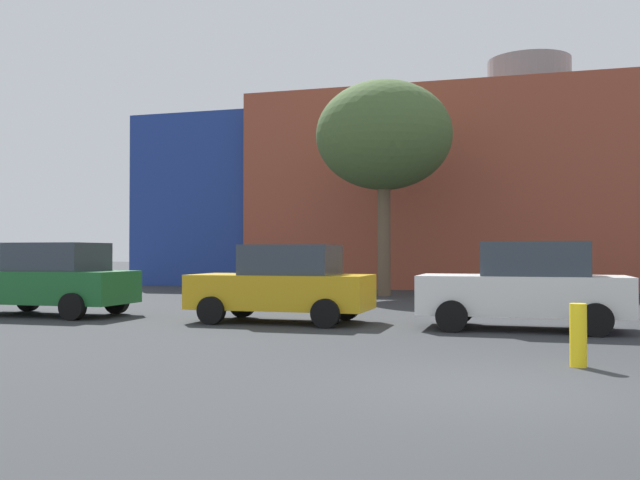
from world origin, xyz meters
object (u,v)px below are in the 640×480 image
parked_car_0 (51,279)px  bare_tree_1 (384,136)px  parked_car_1 (284,284)px  parked_car_2 (525,286)px  bollard_yellow_0 (578,335)px

parked_car_0 → bare_tree_1: bare_tree_1 is taller
parked_car_1 → parked_car_2: (5.48, 0.00, 0.02)m
bare_tree_1 → parked_car_1: bearing=-92.1°
parked_car_0 → bare_tree_1: (6.81, 10.52, 5.12)m
parked_car_2 → bollard_yellow_0: size_ratio=4.74×
parked_car_0 → bollard_yellow_0: size_ratio=4.79×
parked_car_0 → bollard_yellow_0: (12.62, -4.88, -0.49)m
bollard_yellow_0 → parked_car_2: bearing=98.3°
parked_car_2 → parked_car_0: bearing=0.0°
parked_car_1 → bare_tree_1: size_ratio=0.52×
bare_tree_1 → parked_car_2: bearing=-64.2°
bare_tree_1 → bollard_yellow_0: size_ratio=8.94×
parked_car_1 → bollard_yellow_0: bearing=141.8°
parked_car_2 → bare_tree_1: bare_tree_1 is taller
parked_car_0 → parked_car_2: 11.90m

